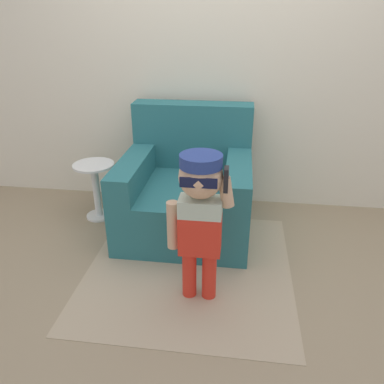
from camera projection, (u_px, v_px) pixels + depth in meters
The scene contains 6 objects.
ground_plane at pixel (208, 245), 2.82m from camera, with size 10.00×10.00×0.00m, color #998466.
wall_back at pixel (220, 52), 2.99m from camera, with size 10.00×0.05×2.60m.
armchair at pixel (188, 188), 2.96m from camera, with size 0.97×1.00×0.93m.
person_child at pixel (200, 207), 2.05m from camera, with size 0.38×0.28×0.92m.
side_table at pixel (96, 186), 3.09m from camera, with size 0.33×0.33×0.48m.
rug at pixel (190, 267), 2.57m from camera, with size 1.36×1.44×0.01m.
Camera 1 is at (0.19, -2.37, 1.57)m, focal length 35.00 mm.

